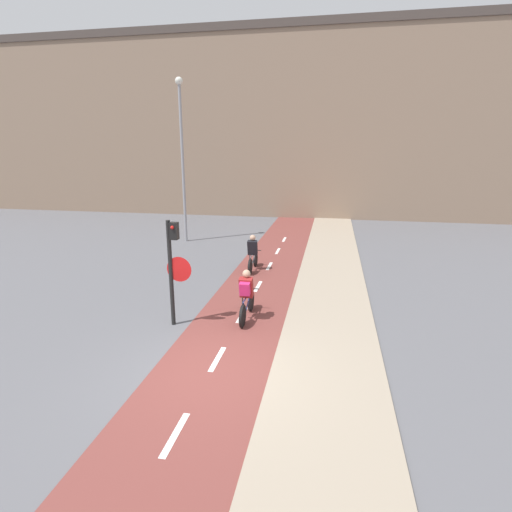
{
  "coord_description": "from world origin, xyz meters",
  "views": [
    {
      "loc": [
        2.37,
        -7.25,
        4.58
      ],
      "look_at": [
        0.0,
        5.13,
        1.2
      ],
      "focal_mm": 28.0,
      "sensor_mm": 36.0,
      "label": 1
    }
  ],
  "objects_px": {
    "traffic_light_pole": "(173,261)",
    "street_lamp_far": "(182,146)",
    "cyclist_near": "(246,296)",
    "cyclist_far": "(253,254)"
  },
  "relations": [
    {
      "from": "traffic_light_pole",
      "to": "street_lamp_far",
      "type": "bearing_deg",
      "value": 108.99
    },
    {
      "from": "cyclist_near",
      "to": "cyclist_far",
      "type": "relative_size",
      "value": 1.04
    },
    {
      "from": "street_lamp_far",
      "to": "cyclist_near",
      "type": "height_order",
      "value": "street_lamp_far"
    },
    {
      "from": "traffic_light_pole",
      "to": "cyclist_near",
      "type": "bearing_deg",
      "value": 21.29
    },
    {
      "from": "traffic_light_pole",
      "to": "cyclist_far",
      "type": "relative_size",
      "value": 1.7
    },
    {
      "from": "cyclist_far",
      "to": "cyclist_near",
      "type": "bearing_deg",
      "value": -80.87
    },
    {
      "from": "street_lamp_far",
      "to": "cyclist_near",
      "type": "distance_m",
      "value": 11.11
    },
    {
      "from": "traffic_light_pole",
      "to": "street_lamp_far",
      "type": "relative_size",
      "value": 0.36
    },
    {
      "from": "street_lamp_far",
      "to": "cyclist_far",
      "type": "bearing_deg",
      "value": -45.37
    },
    {
      "from": "traffic_light_pole",
      "to": "cyclist_far",
      "type": "distance_m",
      "value": 5.48
    }
  ]
}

